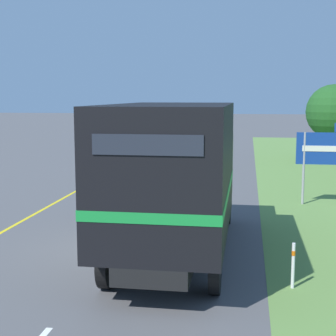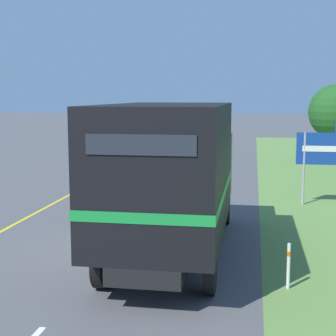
{
  "view_description": "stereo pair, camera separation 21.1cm",
  "coord_description": "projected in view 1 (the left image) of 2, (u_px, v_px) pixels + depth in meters",
  "views": [
    {
      "loc": [
        3.25,
        -12.38,
        3.9
      ],
      "look_at": [
        0.3,
        6.54,
        1.2
      ],
      "focal_mm": 55.0,
      "sensor_mm": 36.0,
      "label": 1
    },
    {
      "loc": [
        3.46,
        -12.35,
        3.9
      ],
      "look_at": [
        0.3,
        6.54,
        1.2
      ],
      "focal_mm": 55.0,
      "sensor_mm": 36.0,
      "label": 2
    }
  ],
  "objects": [
    {
      "name": "horse_trailer_truck",
      "position": [
        176.0,
        173.0,
        12.33
      ],
      "size": [
        2.59,
        7.76,
        3.71
      ],
      "color": "black",
      "rests_on": "ground"
    },
    {
      "name": "highway_sign",
      "position": [
        325.0,
        152.0,
        18.26
      ],
      "size": [
        1.9,
        0.09,
        2.95
      ],
      "color": "#9E9EA3",
      "rests_on": "ground"
    },
    {
      "name": "centre_dash_far",
      "position": [
        197.0,
        156.0,
        33.26
      ],
      "size": [
        0.12,
        2.6,
        0.01
      ],
      "primitive_type": "cube",
      "color": "white",
      "rests_on": "ground"
    },
    {
      "name": "edge_line_yellow",
      "position": [
        91.0,
        183.0,
        23.23
      ],
      "size": [
        0.12,
        54.18,
        0.01
      ],
      "primitive_type": "cube",
      "color": "yellow",
      "rests_on": "ground"
    },
    {
      "name": "delineator_post",
      "position": [
        293.0,
        264.0,
        10.43
      ],
      "size": [
        0.08,
        0.08,
        0.95
      ],
      "color": "white",
      "rests_on": "ground"
    },
    {
      "name": "centre_dash_farthest",
      "position": [
        205.0,
        147.0,
        39.72
      ],
      "size": [
        0.12,
        2.6,
        0.01
      ],
      "primitive_type": "cube",
      "color": "white",
      "rests_on": "ground"
    },
    {
      "name": "centre_dash_mid_b",
      "position": [
        184.0,
        171.0,
        26.8
      ],
      "size": [
        0.12,
        2.6,
        0.01
      ],
      "primitive_type": "cube",
      "color": "white",
      "rests_on": "ground"
    },
    {
      "name": "roadside_tree_mid",
      "position": [
        334.0,
        112.0,
        30.09
      ],
      "size": [
        3.2,
        3.2,
        4.57
      ],
      "color": "brown",
      "rests_on": "ground"
    },
    {
      "name": "lead_car_white",
      "position": [
        148.0,
        154.0,
        26.04
      ],
      "size": [
        1.8,
        4.54,
        1.86
      ],
      "color": "black",
      "rests_on": "ground"
    },
    {
      "name": "centre_dash_near",
      "position": [
        124.0,
        241.0,
        13.89
      ],
      "size": [
        0.12,
        2.6,
        0.01
      ],
      "primitive_type": "cube",
      "color": "white",
      "rests_on": "ground"
    },
    {
      "name": "centre_dash_mid_a",
      "position": [
        164.0,
        195.0,
        20.34
      ],
      "size": [
        0.12,
        2.6,
        0.01
      ],
      "primitive_type": "cube",
      "color": "white",
      "rests_on": "ground"
    },
    {
      "name": "ground_plane",
      "position": [
        117.0,
        249.0,
        13.15
      ],
      "size": [
        200.0,
        200.0,
        0.0
      ],
      "primitive_type": "plane",
      "color": "#515154"
    }
  ]
}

